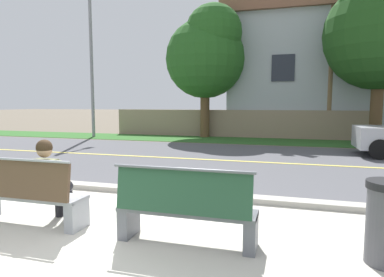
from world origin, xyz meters
The scene contains 14 objects.
ground_plane centered at (0.00, 8.00, 0.00)m, with size 140.00×140.00×0.00m, color #665B4C.
sidewalk_pavement centered at (0.00, 0.40, 0.01)m, with size 44.00×3.60×0.01m, color beige.
curb_edge centered at (0.00, 2.35, 0.06)m, with size 44.00×0.30×0.11m, color #ADA89E.
street_asphalt centered at (0.00, 6.50, 0.00)m, with size 52.00×8.00×0.01m, color #515156.
road_centre_line centered at (0.00, 6.50, 0.01)m, with size 48.00×0.14×0.01m, color #E0CC4C.
far_verge_grass centered at (0.00, 12.15, 0.01)m, with size 48.00×2.80×0.02m, color #2D6026.
bench_left centered at (-1.20, 0.28, 0.45)m, with size 1.74×0.48×1.01m.
bench_right centered at (1.20, 0.28, 0.45)m, with size 1.74×0.48×1.01m.
seated_person_olive centered at (-0.90, 0.45, 0.68)m, with size 0.52×0.68×1.25m.
streetlamp centered at (-7.42, 11.93, 4.49)m, with size 0.24×2.10×7.94m.
shade_tree_far_left centered at (-1.72, 13.19, 4.27)m, with size 3.99×3.99×6.58m.
palm_tree_tall centered at (0.50, 14.56, 6.57)m, with size 2.09×1.98×8.19m.
garden_wall centered at (-0.48, 13.82, 0.70)m, with size 13.00×0.36×1.40m, color gray.
house_across_street centered at (4.25, 17.02, 3.50)m, with size 10.99×6.91×6.90m.
Camera 1 is at (2.41, -3.54, 1.76)m, focal length 31.52 mm.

